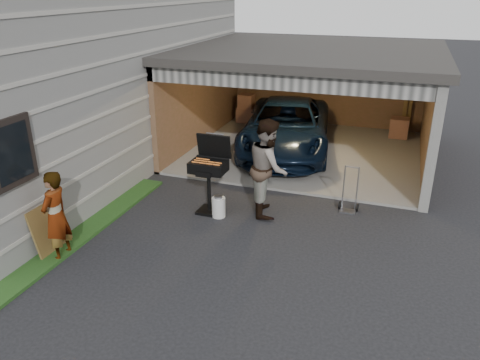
% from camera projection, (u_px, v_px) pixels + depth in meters
% --- Properties ---
extents(ground, '(80.00, 80.00, 0.00)m').
position_uv_depth(ground, '(183.00, 264.00, 8.02)').
color(ground, black).
rests_on(ground, ground).
extents(house, '(7.00, 11.00, 5.50)m').
position_uv_depth(house, '(38.00, 54.00, 12.28)').
color(house, '#474744').
rests_on(house, ground).
extents(groundcover_strip, '(0.50, 8.00, 0.06)m').
position_uv_depth(groundcover_strip, '(35.00, 269.00, 7.83)').
color(groundcover_strip, '#193814').
rests_on(groundcover_strip, ground).
extents(garage, '(6.80, 6.30, 2.90)m').
position_uv_depth(garage, '(312.00, 84.00, 12.97)').
color(garage, '#605E59').
rests_on(garage, ground).
extents(minivan, '(3.10, 5.32, 1.39)m').
position_uv_depth(minivan, '(286.00, 129.00, 13.10)').
color(minivan, black).
rests_on(minivan, ground).
extents(woman, '(0.43, 0.61, 1.61)m').
position_uv_depth(woman, '(56.00, 216.00, 7.92)').
color(woman, '#C8DAFC').
rests_on(woman, ground).
extents(man, '(1.05, 1.18, 2.02)m').
position_uv_depth(man, '(268.00, 167.00, 9.47)').
color(man, '#3F2019').
rests_on(man, ground).
extents(bbq_grill, '(0.72, 0.64, 1.61)m').
position_uv_depth(bbq_grill, '(209.00, 169.00, 9.53)').
color(bbq_grill, black).
rests_on(bbq_grill, ground).
extents(propane_tank, '(0.33, 0.33, 0.42)m').
position_uv_depth(propane_tank, '(219.00, 207.00, 9.59)').
color(propane_tank, silver).
rests_on(propane_tank, ground).
extents(plywood_panel, '(0.23, 0.82, 0.90)m').
position_uv_depth(plywood_panel, '(50.00, 228.00, 8.27)').
color(plywood_panel, brown).
rests_on(plywood_panel, ground).
extents(hand_truck, '(0.41, 0.30, 1.00)m').
position_uv_depth(hand_truck, '(349.00, 202.00, 9.84)').
color(hand_truck, slate).
rests_on(hand_truck, ground).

